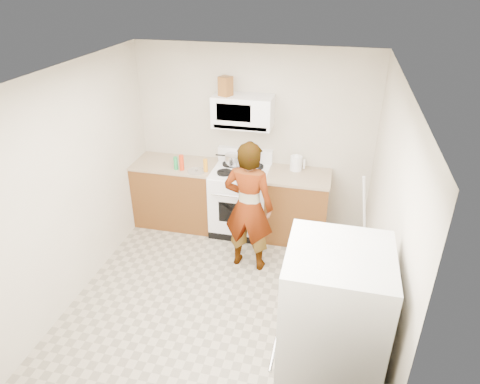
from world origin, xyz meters
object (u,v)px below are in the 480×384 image
(microwave, at_px, (243,111))
(person, at_px, (249,207))
(fridge, at_px, (329,347))
(saucepan, at_px, (234,159))
(kettle, at_px, (296,163))
(gas_range, at_px, (241,199))

(microwave, bearing_deg, person, -73.11)
(fridge, height_order, saucepan, fridge)
(saucepan, bearing_deg, kettle, 1.89)
(kettle, height_order, saucepan, kettle)
(person, relative_size, kettle, 8.62)
(gas_range, relative_size, microwave, 1.49)
(fridge, xyz_separation_m, kettle, (-0.57, 2.87, 0.18))
(gas_range, relative_size, saucepan, 4.91)
(fridge, bearing_deg, person, 118.29)
(microwave, height_order, saucepan, microwave)
(person, xyz_separation_m, fridge, (1.02, -1.94, 0.02))
(gas_range, relative_size, kettle, 5.90)
(fridge, height_order, kettle, fridge)
(fridge, distance_m, saucepan, 3.18)
(microwave, xyz_separation_m, fridge, (1.29, -2.83, -0.85))
(microwave, xyz_separation_m, saucepan, (-0.13, 0.01, -0.68))
(gas_range, bearing_deg, person, -70.50)
(person, distance_m, kettle, 1.05)
(microwave, xyz_separation_m, kettle, (0.71, 0.04, -0.67))
(kettle, bearing_deg, person, -130.67)
(gas_range, bearing_deg, kettle, 13.10)
(gas_range, xyz_separation_m, kettle, (0.71, 0.17, 0.55))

